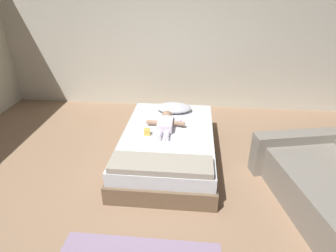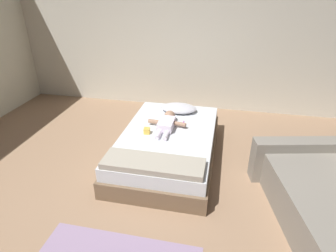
{
  "view_description": "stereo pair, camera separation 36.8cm",
  "coord_description": "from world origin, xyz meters",
  "px_view_note": "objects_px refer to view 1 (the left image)",
  "views": [
    {
      "loc": [
        0.56,
        -2.15,
        2.19
      ],
      "look_at": [
        0.24,
        1.11,
        0.49
      ],
      "focal_mm": 30.31,
      "sensor_mm": 36.0,
      "label": 1
    },
    {
      "loc": [
        0.92,
        -2.09,
        2.19
      ],
      "look_at": [
        0.24,
        1.11,
        0.49
      ],
      "focal_mm": 30.31,
      "sensor_mm": 36.0,
      "label": 2
    }
  ],
  "objects_px": {
    "baby": "(166,123)",
    "pillow": "(174,108)",
    "bed": "(168,146)",
    "toothbrush": "(182,123)",
    "toy_block": "(147,132)"
  },
  "relations": [
    {
      "from": "baby",
      "to": "pillow",
      "type": "bearing_deg",
      "value": 82.73
    },
    {
      "from": "bed",
      "to": "toothbrush",
      "type": "height_order",
      "value": "toothbrush"
    },
    {
      "from": "baby",
      "to": "toy_block",
      "type": "relative_size",
      "value": 7.52
    },
    {
      "from": "bed",
      "to": "toy_block",
      "type": "xyz_separation_m",
      "value": [
        -0.27,
        -0.07,
        0.24
      ]
    },
    {
      "from": "toy_block",
      "to": "pillow",
      "type": "bearing_deg",
      "value": 69.64
    },
    {
      "from": "pillow",
      "to": "toothbrush",
      "type": "bearing_deg",
      "value": -70.26
    },
    {
      "from": "pillow",
      "to": "baby",
      "type": "relative_size",
      "value": 0.83
    },
    {
      "from": "pillow",
      "to": "toothbrush",
      "type": "distance_m",
      "value": 0.43
    },
    {
      "from": "bed",
      "to": "toy_block",
      "type": "distance_m",
      "value": 0.36
    },
    {
      "from": "bed",
      "to": "toy_block",
      "type": "height_order",
      "value": "toy_block"
    },
    {
      "from": "pillow",
      "to": "toothbrush",
      "type": "height_order",
      "value": "pillow"
    },
    {
      "from": "baby",
      "to": "bed",
      "type": "bearing_deg",
      "value": -72.67
    },
    {
      "from": "toy_block",
      "to": "baby",
      "type": "bearing_deg",
      "value": 46.83
    },
    {
      "from": "bed",
      "to": "toy_block",
      "type": "bearing_deg",
      "value": -164.33
    },
    {
      "from": "pillow",
      "to": "baby",
      "type": "distance_m",
      "value": 0.54
    }
  ]
}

